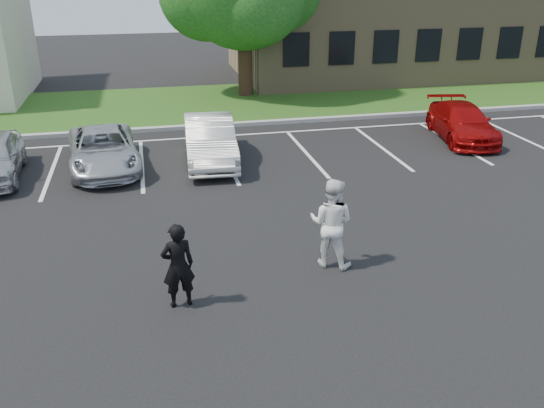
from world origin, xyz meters
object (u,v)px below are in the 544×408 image
at_px(man_black_suit, 178,266).
at_px(car_silver_minivan, 103,150).
at_px(man_white_shirt, 331,223).
at_px(car_white_sedan, 210,140).
at_px(car_red_compact, 462,122).

distance_m(man_black_suit, car_silver_minivan, 8.71).
xyz_separation_m(man_white_shirt, car_silver_minivan, (-5.09, 7.62, -0.37)).
bearing_deg(man_white_shirt, car_white_sedan, -43.85).
bearing_deg(car_silver_minivan, man_black_suit, -83.91).
distance_m(car_silver_minivan, car_red_compact, 12.84).
bearing_deg(man_black_suit, man_white_shirt, -173.56).
xyz_separation_m(man_black_suit, man_white_shirt, (3.34, 0.91, 0.14)).
bearing_deg(man_white_shirt, man_black_suit, 48.77).
relative_size(man_black_suit, car_red_compact, 0.40).
bearing_deg(car_silver_minivan, car_red_compact, -3.33).
distance_m(man_white_shirt, car_silver_minivan, 9.17).
bearing_deg(car_white_sedan, car_red_compact, 6.53).
bearing_deg(car_silver_minivan, car_white_sedan, -6.66).
bearing_deg(man_white_shirt, car_silver_minivan, -22.76).
bearing_deg(car_red_compact, man_white_shirt, -123.05).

